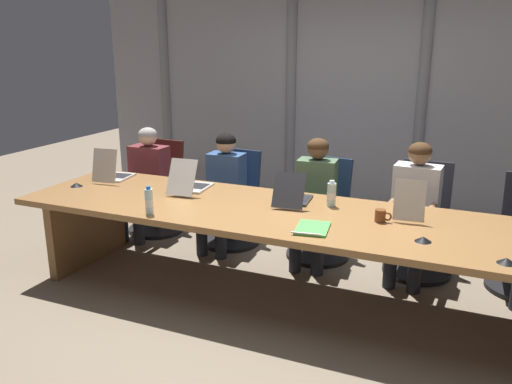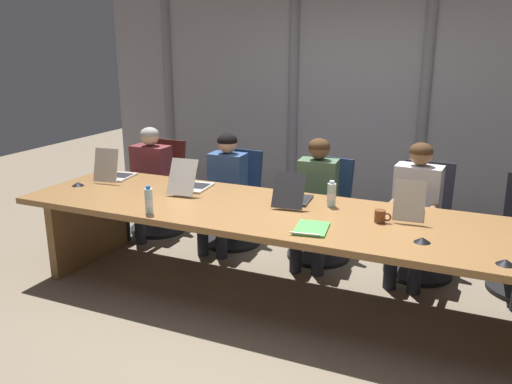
% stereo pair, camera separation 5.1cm
% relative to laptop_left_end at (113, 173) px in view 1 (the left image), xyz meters
% --- Properties ---
extents(ground_plane, '(13.14, 13.14, 0.00)m').
position_rel_laptop_left_end_xyz_m(ground_plane, '(1.81, -0.27, -0.80)').
color(ground_plane, '#7F705B').
extents(conference_table, '(4.35, 1.14, 0.74)m').
position_rel_laptop_left_end_xyz_m(conference_table, '(1.81, -0.27, -0.19)').
color(conference_table, olive).
rests_on(conference_table, ground_plane).
extents(curtain_backdrop, '(6.57, 0.17, 2.92)m').
position_rel_laptop_left_end_xyz_m(curtain_backdrop, '(1.81, 2.07, 0.66)').
color(curtain_backdrop, '#9999A0').
rests_on(curtain_backdrop, ground_plane).
extents(laptop_left_end, '(0.29, 0.44, 0.32)m').
position_rel_laptop_left_end_xyz_m(laptop_left_end, '(0.00, 0.00, 0.00)').
color(laptop_left_end, beige).
rests_on(laptop_left_end, conference_table).
extents(laptop_left_mid, '(0.28, 0.50, 0.31)m').
position_rel_laptop_left_end_xyz_m(laptop_left_mid, '(0.86, -0.04, -0.00)').
color(laptop_left_mid, beige).
rests_on(laptop_left_mid, conference_table).
extents(laptop_center, '(0.29, 0.46, 0.28)m').
position_rel_laptop_left_end_xyz_m(laptop_center, '(1.81, -0.03, -0.01)').
color(laptop_center, '#2D2D33').
rests_on(laptop_center, conference_table).
extents(laptop_right_mid, '(0.25, 0.40, 0.31)m').
position_rel_laptop_left_end_xyz_m(laptop_right_mid, '(2.72, -0.01, -0.00)').
color(laptop_right_mid, beige).
rests_on(laptop_right_mid, conference_table).
extents(office_chair_left_end, '(0.60, 0.60, 0.97)m').
position_rel_laptop_left_end_xyz_m(office_chair_left_end, '(-0.01, 0.73, -0.43)').
color(office_chair_left_end, '#511E19').
rests_on(office_chair_left_end, ground_plane).
extents(office_chair_left_mid, '(0.60, 0.60, 0.94)m').
position_rel_laptop_left_end_xyz_m(office_chair_left_mid, '(0.90, 0.72, -0.44)').
color(office_chair_left_mid, navy).
rests_on(office_chair_left_mid, ground_plane).
extents(office_chair_center, '(0.60, 0.60, 0.94)m').
position_rel_laptop_left_end_xyz_m(office_chair_center, '(1.83, 0.72, -0.44)').
color(office_chair_center, navy).
rests_on(office_chair_center, ground_plane).
extents(office_chair_right_mid, '(0.60, 0.60, 0.98)m').
position_rel_laptop_left_end_xyz_m(office_chair_right_mid, '(2.75, 0.73, -0.43)').
color(office_chair_right_mid, '#2D2D38').
rests_on(office_chair_right_mid, ground_plane).
extents(person_left_end, '(0.42, 0.55, 1.14)m').
position_rel_laptop_left_end_xyz_m(person_left_end, '(-0.05, 0.56, -0.15)').
color(person_left_end, brown).
rests_on(person_left_end, ground_plane).
extents(person_left_mid, '(0.37, 0.55, 1.14)m').
position_rel_laptop_left_end_xyz_m(person_left_mid, '(0.87, 0.56, -0.15)').
color(person_left_mid, '#335184').
rests_on(person_left_mid, ground_plane).
extents(person_center, '(0.39, 0.57, 1.16)m').
position_rel_laptop_left_end_xyz_m(person_center, '(1.81, 0.56, -0.14)').
color(person_center, '#4C6B4C').
rests_on(person_center, ground_plane).
extents(person_right_mid, '(0.42, 0.56, 1.19)m').
position_rel_laptop_left_end_xyz_m(person_right_mid, '(2.69, 0.57, -0.12)').
color(person_right_mid, silver).
rests_on(person_right_mid, ground_plane).
extents(water_bottle_primary, '(0.06, 0.06, 0.22)m').
position_rel_laptop_left_end_xyz_m(water_bottle_primary, '(0.90, -0.73, 0.04)').
color(water_bottle_primary, silver).
rests_on(water_bottle_primary, conference_table).
extents(water_bottle_secondary, '(0.07, 0.07, 0.21)m').
position_rel_laptop_left_end_xyz_m(water_bottle_secondary, '(2.11, 0.01, 0.03)').
color(water_bottle_secondary, silver).
rests_on(water_bottle_secondary, conference_table).
extents(coffee_mug_near, '(0.12, 0.08, 0.09)m').
position_rel_laptop_left_end_xyz_m(coffee_mug_near, '(2.54, -0.21, -0.02)').
color(coffee_mug_near, brown).
rests_on(coffee_mug_near, conference_table).
extents(conference_mic_left_side, '(0.11, 0.11, 0.03)m').
position_rel_laptop_left_end_xyz_m(conference_mic_left_side, '(-0.16, -0.33, -0.04)').
color(conference_mic_left_side, black).
rests_on(conference_mic_left_side, conference_table).
extents(conference_mic_middle, '(0.11, 0.11, 0.03)m').
position_rel_laptop_left_end_xyz_m(conference_mic_middle, '(3.37, -0.67, -0.04)').
color(conference_mic_middle, black).
rests_on(conference_mic_middle, conference_table).
extents(conference_mic_right_side, '(0.11, 0.11, 0.03)m').
position_rel_laptop_left_end_xyz_m(conference_mic_right_side, '(2.87, -0.50, -0.04)').
color(conference_mic_right_side, black).
rests_on(conference_mic_right_side, conference_table).
extents(spiral_notepad, '(0.26, 0.33, 0.03)m').
position_rel_laptop_left_end_xyz_m(spiral_notepad, '(2.14, -0.57, -0.05)').
color(spiral_notepad, '#4CB74C').
rests_on(spiral_notepad, conference_table).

